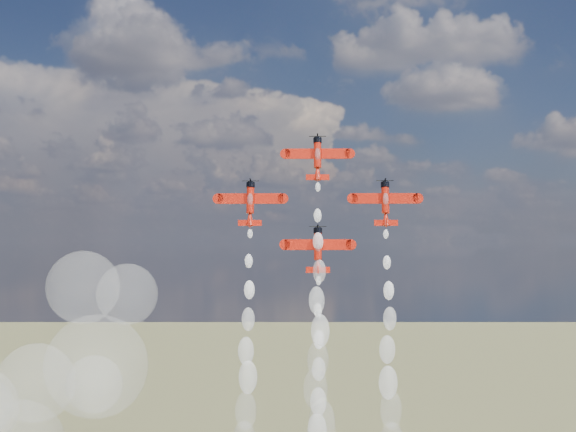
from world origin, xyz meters
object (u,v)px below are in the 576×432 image
(plane_right, at_px, (385,202))
(plane_slot, at_px, (318,249))
(plane_lead, at_px, (318,157))
(plane_left, at_px, (250,202))

(plane_right, distance_m, plane_slot, 16.65)
(plane_right, bearing_deg, plane_lead, 171.61)
(plane_lead, xyz_separation_m, plane_slot, (0.00, -4.02, -18.67))
(plane_lead, distance_m, plane_left, 16.65)
(plane_left, bearing_deg, plane_slot, -8.39)
(plane_left, distance_m, plane_slot, 16.65)
(plane_left, height_order, plane_right, same)
(plane_lead, distance_m, plane_slot, 19.10)
(plane_lead, xyz_separation_m, plane_left, (-13.64, -2.01, -9.33))
(plane_lead, height_order, plane_left, plane_lead)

